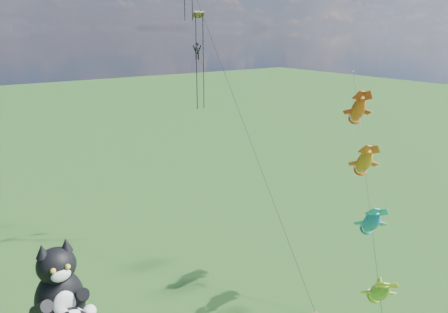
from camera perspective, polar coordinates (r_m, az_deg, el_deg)
cat_kite_rig at (r=18.89m, az=-20.40°, el=-17.32°), size 2.25×4.06×11.07m
fish_windsock_rig at (r=29.03m, az=18.25°, el=-4.34°), size 10.20×12.43×15.80m
parafoil_rig at (r=37.50m, az=-3.25°, el=15.98°), size 1.82×17.53×27.92m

